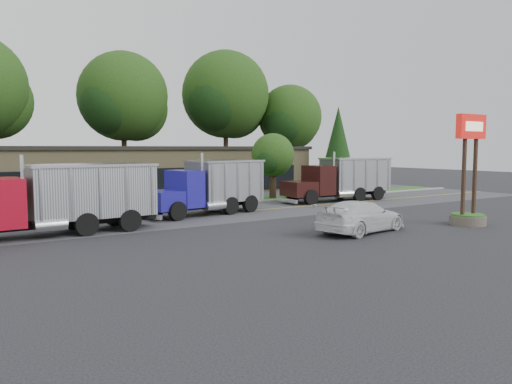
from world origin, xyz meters
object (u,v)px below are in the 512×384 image
dump_truck_blue (211,185)px  dump_truck_maroon (343,178)px  bilo_sign (469,188)px  dump_truck_red (62,197)px  rally_car (361,216)px

dump_truck_blue → dump_truck_maroon: 12.36m
bilo_sign → dump_truck_blue: bilo_sign is taller
dump_truck_red → rally_car: dump_truck_red is taller
dump_truck_blue → dump_truck_red: bearing=6.1°
bilo_sign → dump_truck_red: bilo_sign is taller
dump_truck_red → rally_car: 14.56m
dump_truck_blue → rally_car: (2.87, -10.18, -1.02)m
bilo_sign → dump_truck_maroon: bilo_sign is taller
dump_truck_red → dump_truck_blue: size_ratio=1.28×
rally_car → dump_truck_maroon: bearing=-49.8°
dump_truck_maroon → rally_car: 14.74m
bilo_sign → dump_truck_blue: bearing=128.8°
bilo_sign → dump_truck_red: size_ratio=0.57×
bilo_sign → dump_truck_red: (-18.99, 9.01, -0.21)m
dump_truck_red → dump_truck_maroon: bearing=-172.5°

